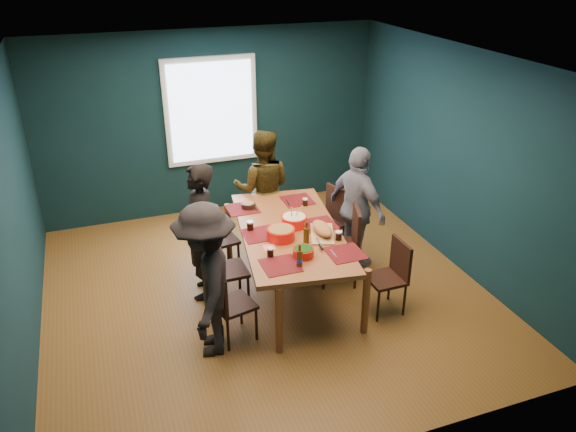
# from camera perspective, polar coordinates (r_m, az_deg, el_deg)

# --- Properties ---
(room) EXTENTS (5.01, 5.01, 2.71)m
(room) POSITION_cam_1_polar(r_m,az_deg,el_deg) (6.34, -3.30, 4.00)
(room) COLOR brown
(room) RESTS_ON ground
(dining_table) EXTENTS (1.40, 2.31, 0.83)m
(dining_table) POSITION_cam_1_polar(r_m,az_deg,el_deg) (6.38, 0.19, -2.00)
(dining_table) COLOR brown
(dining_table) RESTS_ON floor
(chair_left_far) EXTENTS (0.47, 0.47, 0.91)m
(chair_left_far) POSITION_cam_1_polar(r_m,az_deg,el_deg) (6.92, -7.71, -1.89)
(chair_left_far) COLOR black
(chair_left_far) RESTS_ON floor
(chair_left_mid) EXTENTS (0.42, 0.42, 0.91)m
(chair_left_mid) POSITION_cam_1_polar(r_m,az_deg,el_deg) (6.28, -6.90, -4.97)
(chair_left_mid) COLOR black
(chair_left_mid) RESTS_ON floor
(chair_left_near) EXTENTS (0.46, 0.46, 0.85)m
(chair_left_near) POSITION_cam_1_polar(r_m,az_deg,el_deg) (5.77, -6.25, -8.49)
(chair_left_near) COLOR black
(chair_left_near) RESTS_ON floor
(chair_right_far) EXTENTS (0.50, 0.50, 0.91)m
(chair_right_far) POSITION_cam_1_polar(r_m,az_deg,el_deg) (7.33, 4.32, -0.03)
(chair_right_far) COLOR black
(chair_right_far) RESTS_ON floor
(chair_right_mid) EXTENTS (0.55, 0.55, 0.97)m
(chair_right_mid) POSITION_cam_1_polar(r_m,az_deg,el_deg) (6.71, 5.99, -2.41)
(chair_right_mid) COLOR black
(chair_right_mid) RESTS_ON floor
(chair_right_near) EXTENTS (0.39, 0.39, 0.85)m
(chair_right_near) POSITION_cam_1_polar(r_m,az_deg,el_deg) (6.30, 10.56, -5.54)
(chair_right_near) COLOR black
(chair_right_near) RESTS_ON floor
(person_far_left) EXTENTS (0.52, 0.67, 1.62)m
(person_far_left) POSITION_cam_1_polar(r_m,az_deg,el_deg) (6.39, -8.93, -1.64)
(person_far_left) COLOR black
(person_far_left) RESTS_ON floor
(person_back) EXTENTS (0.95, 0.85, 1.61)m
(person_back) POSITION_cam_1_polar(r_m,az_deg,el_deg) (7.45, -2.58, 2.78)
(person_back) COLOR black
(person_back) RESTS_ON floor
(person_right) EXTENTS (0.63, 1.00, 1.58)m
(person_right) POSITION_cam_1_polar(r_m,az_deg,el_deg) (6.97, 7.05, 0.76)
(person_right) COLOR silver
(person_right) RESTS_ON floor
(person_near_left) EXTENTS (0.85, 1.16, 1.62)m
(person_near_left) POSITION_cam_1_polar(r_m,az_deg,el_deg) (5.50, -8.23, -6.57)
(person_near_left) COLOR black
(person_near_left) RESTS_ON floor
(bowl_salad) EXTENTS (0.31, 0.31, 0.13)m
(bowl_salad) POSITION_cam_1_polar(r_m,az_deg,el_deg) (6.11, -0.73, -1.78)
(bowl_salad) COLOR red
(bowl_salad) RESTS_ON dining_table
(bowl_dumpling) EXTENTS (0.30, 0.30, 0.28)m
(bowl_dumpling) POSITION_cam_1_polar(r_m,az_deg,el_deg) (6.39, 0.62, -0.46)
(bowl_dumpling) COLOR red
(bowl_dumpling) RESTS_ON dining_table
(bowl_herbs) EXTENTS (0.22, 0.22, 0.10)m
(bowl_herbs) POSITION_cam_1_polar(r_m,az_deg,el_deg) (5.79, 1.56, -3.66)
(bowl_herbs) COLOR red
(bowl_herbs) RESTS_ON dining_table
(cutting_board) EXTENTS (0.40, 0.63, 0.13)m
(cutting_board) POSITION_cam_1_polar(r_m,az_deg,el_deg) (6.21, 3.49, -1.42)
(cutting_board) COLOR tan
(cutting_board) RESTS_ON dining_table
(small_bowl) EXTENTS (0.17, 0.17, 0.07)m
(small_bowl) POSITION_cam_1_polar(r_m,az_deg,el_deg) (6.85, -4.04, 1.12)
(small_bowl) COLOR black
(small_bowl) RESTS_ON dining_table
(beer_bottle_a) EXTENTS (0.07, 0.07, 0.24)m
(beer_bottle_a) POSITION_cam_1_polar(r_m,az_deg,el_deg) (5.61, 1.18, -4.31)
(beer_bottle_a) COLOR #432B0C
(beer_bottle_a) RESTS_ON dining_table
(beer_bottle_b) EXTENTS (0.07, 0.07, 0.26)m
(beer_bottle_b) POSITION_cam_1_polar(r_m,az_deg,el_deg) (6.01, 1.88, -1.95)
(beer_bottle_b) COLOR #432B0C
(beer_bottle_b) RESTS_ON dining_table
(cola_glass_a) EXTENTS (0.07, 0.07, 0.10)m
(cola_glass_a) POSITION_cam_1_polar(r_m,az_deg,el_deg) (5.79, -1.81, -3.65)
(cola_glass_a) COLOR black
(cola_glass_a) RESTS_ON dining_table
(cola_glass_b) EXTENTS (0.07, 0.07, 0.10)m
(cola_glass_b) POSITION_cam_1_polar(r_m,az_deg,el_deg) (6.13, 5.18, -1.96)
(cola_glass_b) COLOR black
(cola_glass_b) RESTS_ON dining_table
(cola_glass_c) EXTENTS (0.07, 0.07, 0.09)m
(cola_glass_c) POSITION_cam_1_polar(r_m,az_deg,el_deg) (6.90, 1.74, 1.46)
(cola_glass_c) COLOR black
(cola_glass_c) RESTS_ON dining_table
(cola_glass_d) EXTENTS (0.08, 0.08, 0.11)m
(cola_glass_d) POSITION_cam_1_polar(r_m,az_deg,el_deg) (6.31, -3.87, -0.95)
(cola_glass_d) COLOR black
(cola_glass_d) RESTS_ON dining_table
(napkin_a) EXTENTS (0.16, 0.16, 0.00)m
(napkin_a) POSITION_cam_1_polar(r_m,az_deg,el_deg) (6.55, 2.88, -0.45)
(napkin_a) COLOR #FF766B
(napkin_a) RESTS_ON dining_table
(napkin_b) EXTENTS (0.14, 0.14, 0.00)m
(napkin_b) POSITION_cam_1_polar(r_m,az_deg,el_deg) (5.98, -1.91, -3.19)
(napkin_b) COLOR #FF766B
(napkin_b) RESTS_ON dining_table
(napkin_c) EXTENTS (0.17, 0.17, 0.00)m
(napkin_c) POSITION_cam_1_polar(r_m,az_deg,el_deg) (5.93, 5.51, -3.60)
(napkin_c) COLOR #FF766B
(napkin_c) RESTS_ON dining_table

